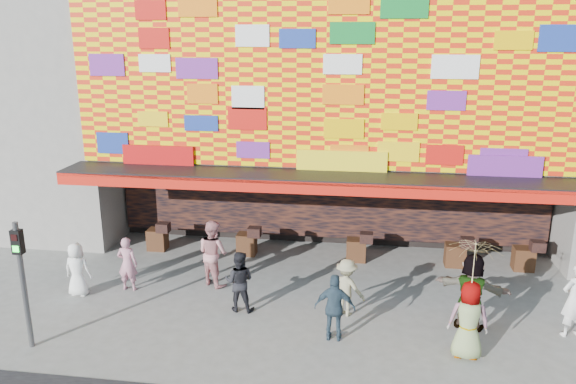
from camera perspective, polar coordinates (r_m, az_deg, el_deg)
name	(u,v)px	position (r m, az deg, el deg)	size (l,w,h in m)	color
ground	(309,332)	(13.83, 2.10, -14.07)	(90.00, 90.00, 0.00)	slate
shop_building	(335,82)	(20.20, 4.80, 11.12)	(15.20, 9.40, 10.00)	gray
signal_left	(22,271)	(13.75, -25.44, -7.27)	(0.22, 0.20, 3.00)	#59595B
ped_a	(77,269)	(16.31, -20.62, -7.37)	(0.73, 0.47, 1.49)	white
ped_b	(127,264)	(16.18, -15.99, -7.02)	(0.56, 0.37, 1.54)	#BB798C
ped_c	(239,281)	(14.53, -4.98, -9.02)	(0.78, 0.61, 1.60)	black
ped_d	(347,287)	(14.35, 5.97, -9.62)	(0.96, 0.55, 1.49)	gray
ped_e	(335,308)	(13.21, 4.79, -11.64)	(0.95, 0.40, 1.63)	#2F4352
ped_f	(471,291)	(14.28, 18.12, -9.57)	(1.77, 0.56, 1.91)	gray
ped_g	(469,320)	(13.10, 17.87, -12.30)	(0.87, 0.57, 1.78)	gray
ped_h	(575,300)	(14.86, 27.12, -9.71)	(0.68, 0.44, 1.85)	white
ped_i	(213,253)	(15.98, -7.62, -6.13)	(0.92, 0.72, 1.89)	tan
parasol	(474,264)	(12.54, 18.38, -6.97)	(1.15, 1.17, 1.97)	#D6C887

